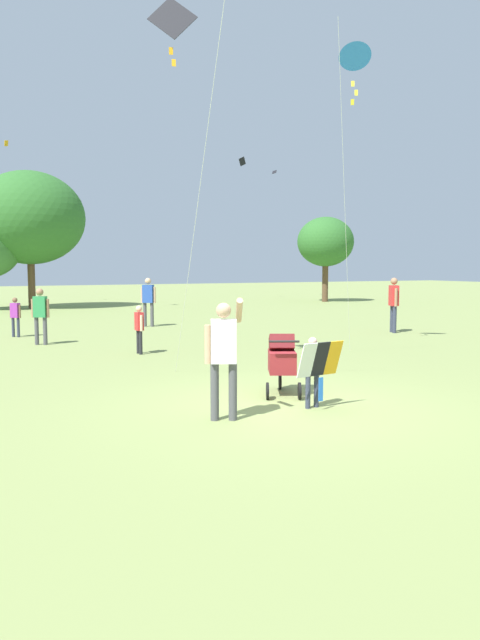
% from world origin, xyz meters
% --- Properties ---
extents(ground_plane, '(120.00, 120.00, 0.00)m').
position_xyz_m(ground_plane, '(0.00, 0.00, 0.00)').
color(ground_plane, '#849351').
extents(child_with_butterfly_kite, '(0.77, 0.40, 1.09)m').
position_xyz_m(child_with_butterfly_kite, '(0.30, -0.27, 0.67)').
color(child_with_butterfly_kite, '#33384C').
rests_on(child_with_butterfly_kite, ground).
extents(person_adult_flyer, '(0.64, 0.49, 1.73)m').
position_xyz_m(person_adult_flyer, '(-1.22, -0.31, 1.00)').
color(person_adult_flyer, '#4C4C51').
rests_on(person_adult_flyer, ground).
extents(stroller, '(0.81, 1.10, 1.03)m').
position_xyz_m(stroller, '(0.36, 0.81, 0.61)').
color(stroller, black).
rests_on(stroller, ground).
extents(kite_adult_black, '(0.90, 4.16, 7.47)m').
position_xyz_m(kite_adult_black, '(-0.51, 3.55, 6.71)').
color(kite_adult_black, black).
rests_on(kite_adult_black, ground).
extents(kite_orange_delta, '(2.55, 2.67, 7.52)m').
position_xyz_m(kite_orange_delta, '(4.46, 4.47, 7.17)').
color(kite_orange_delta, blue).
rests_on(kite_orange_delta, ground).
extents(distant_kites_cluster, '(29.76, 9.30, 11.42)m').
position_xyz_m(distant_kites_cluster, '(1.48, 25.86, 11.00)').
color(distant_kites_cluster, yellow).
extents(person_red_shirt, '(0.45, 0.34, 1.55)m').
position_xyz_m(person_red_shirt, '(-2.41, 9.21, 0.91)').
color(person_red_shirt, '#4C4C51').
rests_on(person_red_shirt, ground).
extents(person_sitting_far, '(0.37, 0.53, 1.78)m').
position_xyz_m(person_sitting_far, '(8.30, 7.36, 1.05)').
color(person_sitting_far, '#33384C').
rests_on(person_sitting_far, ground).
extents(person_couple_left, '(0.47, 0.41, 1.73)m').
position_xyz_m(person_couple_left, '(1.72, 12.69, 1.02)').
color(person_couple_left, '#4C4C51').
rests_on(person_couple_left, ground).
extents(person_kid_running, '(0.30, 0.30, 1.21)m').
position_xyz_m(person_kid_running, '(-2.86, 11.41, 0.71)').
color(person_kid_running, '#33384C').
rests_on(person_kid_running, ground).
extents(person_back_turned, '(0.17, 0.38, 1.20)m').
position_xyz_m(person_back_turned, '(-0.47, 6.36, 0.70)').
color(person_back_turned, '#232328').
rests_on(person_back_turned, ground).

